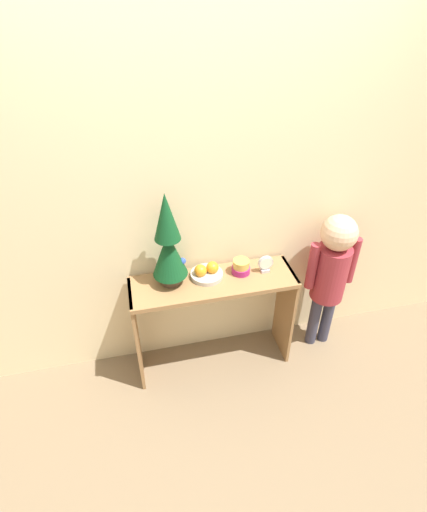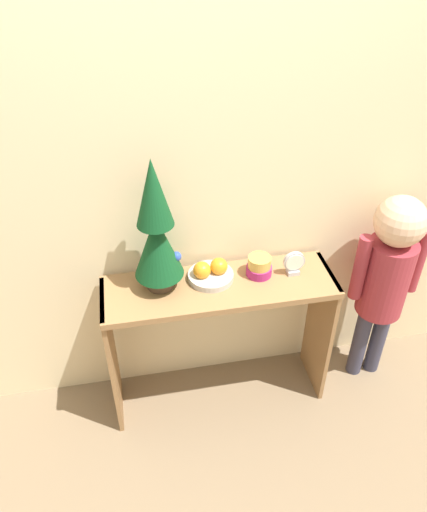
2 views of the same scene
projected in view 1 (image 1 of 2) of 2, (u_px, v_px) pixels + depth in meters
ground_plane at (218, 376)px, 2.81m from camera, size 12.00×12.00×0.00m
back_wall at (205, 194)px, 2.37m from camera, size 7.00×0.05×2.50m
console_table at (213, 302)px, 2.61m from camera, size 1.06×0.33×0.75m
mini_tree at (168, 243)px, 2.32m from camera, size 0.21×0.21×0.62m
fruit_bowl at (207, 272)px, 2.52m from camera, size 0.21×0.21×0.10m
singing_bowl at (241, 267)px, 2.54m from camera, size 0.12×0.12×0.10m
desk_clock at (265, 264)px, 2.55m from camera, size 0.10×0.04×0.12m
child_figure at (332, 267)px, 2.68m from camera, size 0.36×0.24×1.10m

